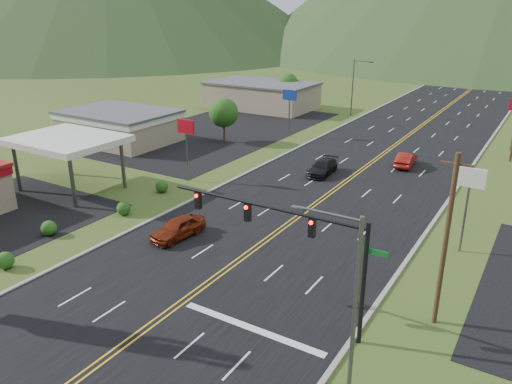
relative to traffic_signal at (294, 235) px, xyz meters
The scene contains 15 objects.
traffic_signal is the anchor object (origin of this frame).
streetlight_east 6.17m from the traffic_signal, 40.39° to the right, with size 3.28×0.25×9.00m.
streetlight_west 58.88m from the traffic_signal, 107.97° to the left, with size 3.28×0.25×9.00m.
gas_canopy 29.59m from the traffic_signal, 164.30° to the left, with size 10.00×8.00×5.30m.
building_west_mid 45.46m from the traffic_signal, 148.05° to the left, with size 14.40×10.40×4.10m.
building_west_far 64.15m from the traffic_signal, 122.56° to the left, with size 18.40×11.40×4.50m.
pole_sign_west_a 26.00m from the traffic_signal, 142.00° to the left, with size 2.00×0.18×6.40m.
pole_sign_west_b 43.17m from the traffic_signal, 118.32° to the left, with size 2.00×0.18×6.40m.
pole_sign_east_a 15.45m from the traffic_signal, 65.05° to the left, with size 2.00×0.18×6.40m.
tree_west_a 40.80m from the traffic_signal, 130.50° to the left, with size 3.84×3.84×5.82m.
tree_west_b 66.01m from the traffic_signal, 118.49° to the left, with size 3.84×3.84×5.82m.
utility_pole_a 8.08m from the traffic_signal, 29.72° to the left, with size 1.60×0.28×10.00m.
car_red_near 14.22m from the traffic_signal, 158.53° to the left, with size 1.91×4.75×1.62m, color maroon.
car_dark_mid 27.23m from the traffic_signal, 110.81° to the left, with size 2.07×5.10×1.48m, color black.
car_red_far 33.04m from the traffic_signal, 94.83° to the left, with size 1.65×4.72×1.56m, color maroon.
Camera 1 is at (17.45, -7.79, 16.83)m, focal length 35.00 mm.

